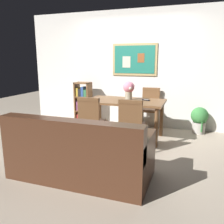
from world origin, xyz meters
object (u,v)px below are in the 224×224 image
object	(u,v)px
dining_chair_far_right	(150,105)
leather_couch	(79,155)
flower_vase	(129,89)
bookshelf	(83,104)
tv_remote	(146,100)
dining_chair_near_right	(132,122)
dining_table	(125,105)
dining_chair_near_left	(91,118)
potted_ivy	(199,119)

from	to	relation	value
dining_chair_far_right	leather_couch	world-z (taller)	dining_chair_far_right
leather_couch	flower_vase	size ratio (longest dim) A/B	5.00
bookshelf	tv_remote	size ratio (longest dim) A/B	6.21
bookshelf	flower_vase	size ratio (longest dim) A/B	2.79
dining_chair_near_right	flower_vase	distance (m)	0.94
dining_chair_far_right	dining_chair_near_right	bearing A→B (deg)	-90.62
dining_table	flower_vase	xyz separation A→B (m)	(0.06, 0.04, 0.32)
dining_table	dining_chair_near_left	bearing A→B (deg)	-116.33
bookshelf	flower_vase	distance (m)	1.49
leather_couch	flower_vase	xyz separation A→B (m)	(0.16, 1.79, 0.65)
dining_chair_near_right	leather_couch	size ratio (longest dim) A/B	0.51
dining_chair_near_right	bookshelf	size ratio (longest dim) A/B	0.91
dining_chair_near_left	dining_chair_far_right	bearing A→B (deg)	64.71
leather_couch	dining_chair_near_left	bearing A→B (deg)	105.28
dining_chair_near_left	bookshelf	distance (m)	1.64
dining_chair_near_left	flower_vase	world-z (taller)	flower_vase
dining_chair_near_right	dining_chair_far_right	bearing A→B (deg)	89.38
dining_chair_near_right	dining_chair_far_right	world-z (taller)	same
tv_remote	dining_chair_near_left	bearing A→B (deg)	-131.87
potted_ivy	flower_vase	world-z (taller)	flower_vase
potted_ivy	dining_chair_near_right	bearing A→B (deg)	-124.40
bookshelf	dining_chair_near_left	bearing A→B (deg)	-58.99
dining_table	leather_couch	size ratio (longest dim) A/B	0.83
tv_remote	dining_chair_far_right	bearing A→B (deg)	93.47
dining_chair_near_right	tv_remote	bearing A→B (deg)	86.09
leather_couch	potted_ivy	size ratio (longest dim) A/B	3.27
dining_chair_far_right	flower_vase	size ratio (longest dim) A/B	2.53
dining_chair_near_right	leather_couch	world-z (taller)	dining_chair_near_right
leather_couch	potted_ivy	bearing A→B (deg)	59.60
dining_table	potted_ivy	bearing A→B (deg)	29.84
tv_remote	bookshelf	bearing A→B (deg)	161.17
dining_table	potted_ivy	distance (m)	1.64
dining_chair_far_right	bookshelf	distance (m)	1.58
dining_chair_near_left	dining_table	bearing A→B (deg)	63.67
flower_vase	tv_remote	distance (m)	0.39
leather_couch	dining_chair_near_right	bearing A→B (deg)	66.46
dining_chair_near_right	dining_table	bearing A→B (deg)	114.12
leather_couch	tv_remote	size ratio (longest dim) A/B	11.14
potted_ivy	flower_vase	distance (m)	1.67
flower_vase	tv_remote	size ratio (longest dim) A/B	2.23
dining_chair_near_left	tv_remote	size ratio (longest dim) A/B	5.63
dining_chair_far_right	tv_remote	bearing A→B (deg)	-86.53
dining_table	dining_chair_near_right	bearing A→B (deg)	-65.88
dining_table	tv_remote	distance (m)	0.42
dining_chair_far_right	potted_ivy	size ratio (longest dim) A/B	1.65
dining_chair_near_left	leather_couch	size ratio (longest dim) A/B	0.51
bookshelf	tv_remote	distance (m)	1.72
dining_chair_near_right	dining_chair_far_right	size ratio (longest dim) A/B	1.00
dining_chair_near_right	flower_vase	world-z (taller)	flower_vase
dining_table	tv_remote	bearing A→B (deg)	14.12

